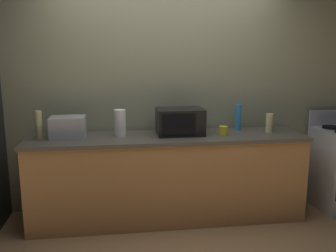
% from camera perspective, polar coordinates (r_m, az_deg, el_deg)
% --- Properties ---
extents(ground_plane, '(8.00, 8.00, 0.00)m').
position_cam_1_polar(ground_plane, '(3.62, 0.91, -16.98)').
color(ground_plane, '#A87F51').
extents(back_wall, '(6.40, 0.10, 2.70)m').
position_cam_1_polar(back_wall, '(4.01, -0.81, 6.03)').
color(back_wall, gray).
rests_on(back_wall, ground_plane).
extents(counter_run, '(2.84, 0.64, 0.90)m').
position_cam_1_polar(counter_run, '(3.80, 0.00, -8.14)').
color(counter_run, '#B27F4C').
rests_on(counter_run, ground_plane).
extents(microwave, '(0.48, 0.35, 0.27)m').
position_cam_1_polar(microwave, '(3.72, 1.91, 0.72)').
color(microwave, black).
rests_on(microwave, counter_run).
extents(toaster_oven, '(0.34, 0.26, 0.21)m').
position_cam_1_polar(toaster_oven, '(3.72, -15.59, -0.16)').
color(toaster_oven, '#B7BABF').
rests_on(toaster_oven, counter_run).
extents(paper_towel_roll, '(0.12, 0.12, 0.27)m').
position_cam_1_polar(paper_towel_roll, '(3.67, -7.61, 0.49)').
color(paper_towel_roll, white).
rests_on(paper_towel_roll, counter_run).
extents(bottle_spray_cleaner, '(0.06, 0.06, 0.28)m').
position_cam_1_polar(bottle_spray_cleaner, '(3.99, 11.10, 1.34)').
color(bottle_spray_cleaner, '#338CE5').
rests_on(bottle_spray_cleaner, counter_run).
extents(bottle_vinegar, '(0.06, 0.06, 0.28)m').
position_cam_1_polar(bottle_vinegar, '(3.73, -19.81, 0.18)').
color(bottle_vinegar, beige).
rests_on(bottle_vinegar, counter_run).
extents(bottle_hand_soap, '(0.08, 0.08, 0.20)m').
position_cam_1_polar(bottle_hand_soap, '(3.97, 15.79, 0.47)').
color(bottle_hand_soap, beige).
rests_on(bottle_hand_soap, counter_run).
extents(mug_yellow, '(0.09, 0.09, 0.09)m').
position_cam_1_polar(mug_yellow, '(3.74, 8.77, -0.74)').
color(mug_yellow, yellow).
rests_on(mug_yellow, counter_run).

